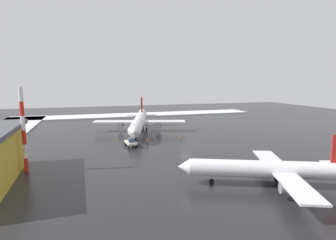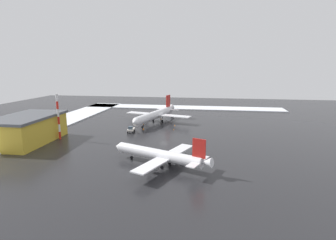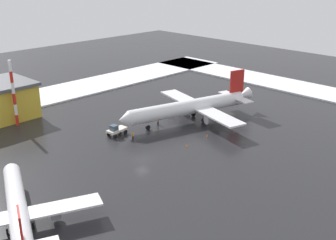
{
  "view_description": "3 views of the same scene",
  "coord_description": "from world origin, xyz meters",
  "views": [
    {
      "loc": [
        59.99,
        -23.05,
        16.32
      ],
      "look_at": [
        -14.68,
        -0.18,
        4.9
      ],
      "focal_mm": 28.0,
      "sensor_mm": 36.0,
      "label": 1
    },
    {
      "loc": [
        87.47,
        15.32,
        24.11
      ],
      "look_at": [
        -11.01,
        -0.22,
        3.81
      ],
      "focal_mm": 28.0,
      "sensor_mm": 36.0,
      "label": 2
    },
    {
      "loc": [
        48.5,
        55.58,
        35.39
      ],
      "look_at": [
        -13.16,
        -6.0,
        3.07
      ],
      "focal_mm": 45.0,
      "sensor_mm": 36.0,
      "label": 3
    }
  ],
  "objects": [
    {
      "name": "pushback_tug",
      "position": [
        -4.2,
        -13.15,
        1.28
      ],
      "size": [
        4.8,
        2.71,
        2.5
      ],
      "rotation": [
        0.0,
        0.0,
        6.38
      ],
      "color": "silver",
      "rests_on": "ground_plane"
    },
    {
      "name": "ground_crew_beside_wing",
      "position": [
        -5.12,
        -8.66,
        0.97
      ],
      "size": [
        0.36,
        0.36,
        1.71
      ],
      "rotation": [
        0.0,
        0.0,
        1.64
      ],
      "color": "black",
      "rests_on": "ground_plane"
    },
    {
      "name": "snow_bank_left",
      "position": [
        -67.0,
        0.0,
        0.21
      ],
      "size": [
        14.0,
        116.0,
        0.41
      ],
      "primitive_type": "cube",
      "color": "white",
      "rests_on": "ground_plane"
    },
    {
      "name": "traffic_cone_near_nose",
      "position": [
        -10.62,
        2.07,
        0.28
      ],
      "size": [
        0.36,
        0.36,
        0.55
      ],
      "primitive_type": "cone",
      "color": "orange",
      "rests_on": "ground_plane"
    },
    {
      "name": "airplane_far_rear",
      "position": [
        27.04,
        3.79,
        2.78
      ],
      "size": [
        22.92,
        27.06,
        8.42
      ],
      "rotation": [
        0.0,
        0.0,
        4.32
      ],
      "color": "white",
      "rests_on": "ground_plane"
    },
    {
      "name": "ground_crew_by_nose_gear",
      "position": [
        -15.01,
        -11.16,
        0.97
      ],
      "size": [
        0.36,
        0.36,
        1.71
      ],
      "rotation": [
        0.0,
        0.0,
        1.08
      ],
      "color": "black",
      "rests_on": "ground_plane"
    },
    {
      "name": "antenna_mast",
      "position": [
        8.34,
        -34.32,
        7.74
      ],
      "size": [
        0.7,
        0.7,
        15.48
      ],
      "color": "red",
      "rests_on": "ground_plane"
    },
    {
      "name": "ground_crew_near_tug",
      "position": [
        -25.25,
        -5.66,
        0.97
      ],
      "size": [
        0.36,
        0.36,
        1.71
      ],
      "rotation": [
        0.0,
        0.0,
        0.9
      ],
      "color": "black",
      "rests_on": "ground_plane"
    },
    {
      "name": "traffic_cone_mid_line",
      "position": [
        -13.03,
        -15.66,
        0.28
      ],
      "size": [
        0.36,
        0.36,
        0.55
      ],
      "primitive_type": "cone",
      "color": "orange",
      "rests_on": "ground_plane"
    },
    {
      "name": "traffic_cone_wingtip_side",
      "position": [
        -17.78,
        1.56,
        0.28
      ],
      "size": [
        0.36,
        0.36,
        0.55
      ],
      "primitive_type": "cone",
      "color": "orange",
      "rests_on": "ground_plane"
    },
    {
      "name": "airplane_foreground_jet",
      "position": [
        -22.53,
        -7.55,
        3.59
      ],
      "size": [
        35.97,
        30.22,
        10.85
      ],
      "rotation": [
        0.0,
        0.0,
        6.02
      ],
      "color": "white",
      "rests_on": "ground_plane"
    },
    {
      "name": "ground_plane",
      "position": [
        0.0,
        0.0,
        0.0
      ],
      "size": [
        240.0,
        240.0,
        0.0
      ],
      "primitive_type": "plane",
      "color": "#232326"
    }
  ]
}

